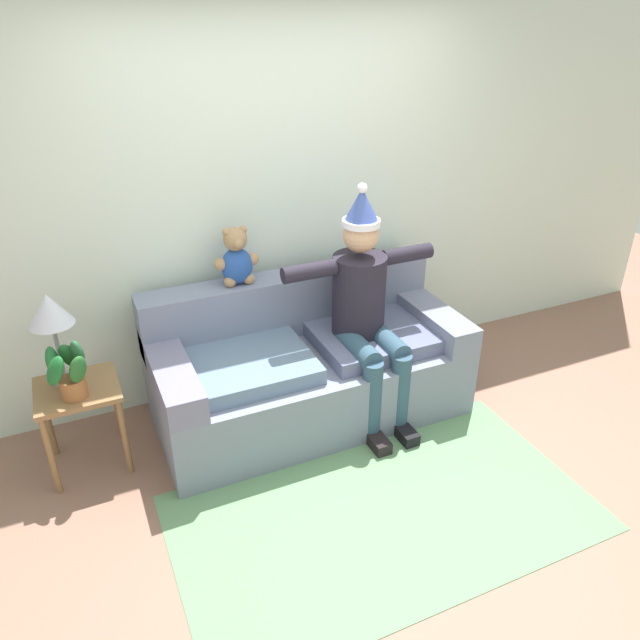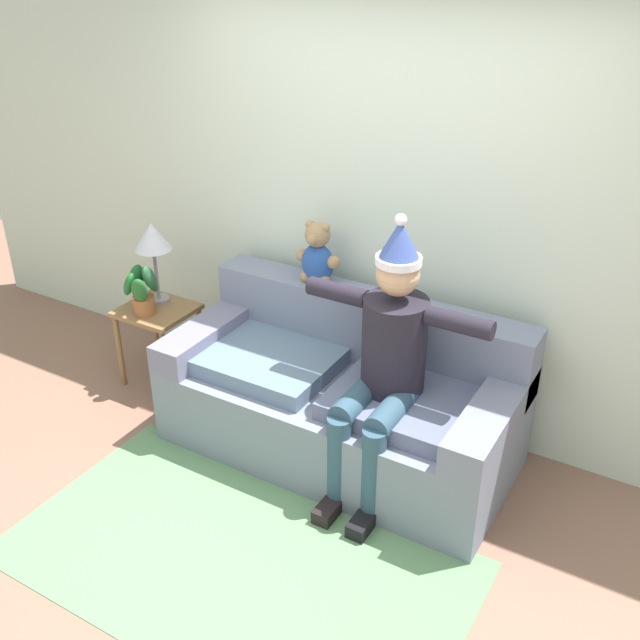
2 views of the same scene
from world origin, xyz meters
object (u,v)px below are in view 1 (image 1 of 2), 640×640
Objects in this scene: person_seated at (366,306)px; table_lamp at (50,314)px; couch at (307,364)px; potted_plant at (69,370)px; teddy_bear at (237,259)px; side_table at (80,402)px.

table_lamp is (-1.79, 0.27, 0.20)m from person_seated.
couch is 1.47m from potted_plant.
teddy_bear is 1.05× the size of potted_plant.
table_lamp is 1.52× the size of potted_plant.
couch is at bearing -3.91° from table_lamp.
side_table is 0.29m from potted_plant.
teddy_bear is 0.69× the size of table_lamp.
person_seated is 4.22× the size of potted_plant.
potted_plant is at bearing -78.78° from table_lamp.
table_lamp is at bearing 120.03° from side_table.
person_seated is at bearing -34.03° from teddy_bear.
couch is 5.23× the size of teddy_bear.
table_lamp is at bearing 171.52° from person_seated.
couch is 3.66× the size of side_table.
teddy_bear is 0.70× the size of side_table.
teddy_bear is at bearing 139.83° from couch.
couch is 0.58m from person_seated.
side_table is at bearing -165.36° from teddy_bear.
couch reaches higher than side_table.
person_seated is at bearing -2.87° from potted_plant.
potted_plant is at bearing -98.10° from side_table.
person_seated reaches higher than potted_plant.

